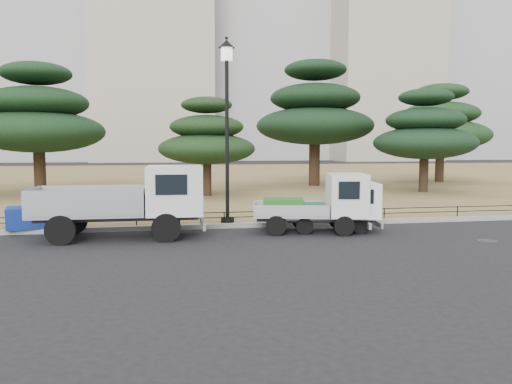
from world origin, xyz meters
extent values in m
plane|color=black|center=(0.00, 0.00, 0.00)|extent=(220.00, 220.00, 0.00)
cube|color=olive|center=(0.00, 30.60, 0.07)|extent=(120.00, 56.00, 0.15)
cube|color=gray|center=(0.00, 2.60, 0.08)|extent=(120.00, 0.25, 0.16)
cylinder|color=black|center=(-3.01, 0.35, 0.43)|extent=(0.87, 0.19, 0.87)
cylinder|color=black|center=(-2.97, 2.25, 0.43)|extent=(0.87, 0.19, 0.87)
cylinder|color=black|center=(-6.01, 0.42, 0.43)|extent=(0.87, 0.19, 0.87)
cylinder|color=black|center=(-5.97, 2.32, 0.43)|extent=(0.87, 0.19, 0.87)
cube|color=#2D2D30|center=(-4.45, 1.33, 0.66)|extent=(4.87, 1.15, 0.15)
cube|color=gray|center=(-5.31, 1.35, 1.16)|extent=(3.42, 1.98, 0.85)
cube|color=silver|center=(-2.74, 1.29, 1.48)|extent=(1.73, 2.10, 1.49)
cylinder|color=black|center=(2.55, 0.37, 0.32)|extent=(0.67, 0.30, 0.65)
cylinder|color=black|center=(2.83, 1.77, 0.32)|extent=(0.67, 0.30, 0.65)
cylinder|color=black|center=(0.43, 0.80, 0.32)|extent=(0.67, 0.30, 0.65)
cylinder|color=black|center=(0.72, 2.20, 0.32)|extent=(0.67, 0.30, 0.65)
cube|color=#2D2D30|center=(1.67, 1.28, 0.47)|extent=(3.57, 1.48, 0.15)
cube|color=#AAABB1|center=(1.05, 1.40, 0.77)|extent=(2.65, 1.92, 0.43)
cube|color=silver|center=(2.87, 1.03, 1.25)|extent=(1.50, 1.80, 1.39)
cube|color=#25661D|center=(0.81, 1.45, 0.87)|extent=(1.49, 1.20, 0.47)
cylinder|color=black|center=(3.20, 0.61, 0.27)|extent=(0.56, 0.22, 0.55)
cylinder|color=black|center=(3.36, 1.79, 0.27)|extent=(0.56, 0.22, 0.55)
cylinder|color=black|center=(1.39, 0.86, 0.27)|extent=(0.56, 0.22, 0.55)
cylinder|color=black|center=(1.55, 2.04, 0.27)|extent=(0.56, 0.22, 0.55)
cube|color=#2D2D30|center=(2.40, 1.32, 0.40)|extent=(3.02, 1.07, 0.13)
cube|color=#ADAEB4|center=(1.87, 1.39, 0.65)|extent=(2.18, 1.51, 0.37)
cube|color=white|center=(3.43, 1.18, 1.05)|extent=(1.20, 1.48, 1.16)
cube|color=#1A5B37|center=(1.67, 1.42, 0.74)|extent=(1.22, 0.96, 0.40)
cylinder|color=black|center=(-0.86, 2.90, 0.24)|extent=(0.48, 0.48, 0.17)
cylinder|color=black|center=(-0.86, 2.90, 3.05)|extent=(0.13, 0.13, 5.46)
cylinder|color=white|center=(-0.86, 2.90, 6.00)|extent=(0.44, 0.44, 0.44)
cone|color=black|center=(-0.86, 2.90, 6.35)|extent=(0.57, 0.57, 0.27)
cylinder|color=black|center=(0.00, 2.75, 0.35)|extent=(38.00, 0.03, 0.03)
cylinder|color=black|center=(0.00, 2.75, 0.53)|extent=(38.00, 0.03, 0.03)
cylinder|color=black|center=(0.00, 2.75, 0.35)|extent=(0.04, 0.04, 0.40)
cube|color=navy|center=(-7.42, 2.94, 0.50)|extent=(1.68, 1.38, 0.69)
cube|color=navy|center=(-7.12, 2.79, 0.99)|extent=(0.80, 0.73, 0.30)
cylinder|color=#2D2D30|center=(6.50, -1.20, 0.01)|extent=(0.60, 0.60, 0.01)
cylinder|color=black|center=(-9.98, 15.41, 1.58)|extent=(0.64, 0.64, 2.86)
ellipsoid|color=black|center=(-9.98, 15.41, 3.66)|extent=(7.35, 7.35, 2.35)
ellipsoid|color=black|center=(-9.98, 15.41, 5.27)|extent=(5.61, 5.61, 1.80)
ellipsoid|color=black|center=(-9.98, 15.41, 6.88)|extent=(3.87, 3.87, 1.24)
cylinder|color=black|center=(-0.75, 12.71, 1.19)|extent=(0.47, 0.47, 2.09)
ellipsoid|color=black|center=(-0.75, 12.71, 2.71)|extent=(5.26, 5.26, 1.68)
ellipsoid|color=black|center=(-0.75, 12.71, 3.88)|extent=(4.02, 4.02, 1.29)
ellipsoid|color=black|center=(-0.75, 12.71, 5.06)|extent=(2.78, 2.78, 0.89)
cylinder|color=black|center=(7.08, 18.39, 1.81)|extent=(0.75, 0.75, 3.32)
ellipsoid|color=black|center=(7.08, 18.39, 4.22)|extent=(8.00, 8.00, 2.56)
ellipsoid|color=black|center=(7.08, 18.39, 6.09)|extent=(6.11, 6.11, 1.95)
ellipsoid|color=black|center=(7.08, 18.39, 7.96)|extent=(4.22, 4.22, 1.35)
cylinder|color=black|center=(12.04, 12.64, 1.33)|extent=(0.53, 0.53, 2.36)
ellipsoid|color=black|center=(12.04, 12.64, 3.04)|extent=(5.99, 5.99, 1.92)
ellipsoid|color=black|center=(12.04, 12.64, 4.37)|extent=(4.57, 4.57, 1.46)
ellipsoid|color=black|center=(12.04, 12.64, 5.69)|extent=(3.16, 3.16, 1.01)
cylinder|color=black|center=(17.56, 20.27, 1.59)|extent=(0.65, 0.65, 2.87)
ellipsoid|color=#163317|center=(17.56, 20.27, 3.67)|extent=(7.34, 7.34, 2.35)
ellipsoid|color=#163317|center=(17.56, 20.27, 5.29)|extent=(5.61, 5.61, 1.79)
ellipsoid|color=#163317|center=(17.56, 20.27, 6.91)|extent=(3.87, 3.87, 1.24)
cube|color=#AAA08C|center=(-5.00, 85.00, 27.50)|extent=(22.00, 20.00, 55.00)
cube|color=#AAA08C|center=(40.00, 82.00, 24.00)|extent=(20.00, 18.00, 48.00)
cube|color=#A0A0A5|center=(58.00, 90.00, 35.00)|extent=(24.00, 20.00, 70.00)
cylinder|color=#D83F33|center=(72.00, 85.00, 30.00)|extent=(1.80, 1.80, 60.00)
camera|label=1|loc=(-3.03, -14.51, 2.84)|focal=35.00mm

